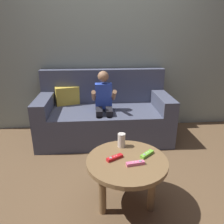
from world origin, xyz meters
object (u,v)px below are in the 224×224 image
(couch, at_px, (104,115))
(coffee_table, at_px, (127,167))
(person_seated_on_couch, at_px, (104,103))
(game_remote_red_near_edge, at_px, (115,158))
(soda_can, at_px, (121,140))
(game_remote_pink_center, at_px, (135,163))
(game_remote_lime_far_corner, at_px, (147,154))

(couch, xyz_separation_m, coffee_table, (0.13, -1.32, 0.07))
(person_seated_on_couch, relative_size, game_remote_red_near_edge, 6.72)
(soda_can, bearing_deg, person_seated_on_couch, 96.58)
(game_remote_pink_center, xyz_separation_m, soda_can, (-0.07, 0.28, 0.05))
(person_seated_on_couch, xyz_separation_m, game_remote_red_near_edge, (0.03, -1.13, -0.08))
(game_remote_pink_center, bearing_deg, person_seated_on_couch, 98.51)
(game_remote_red_near_edge, height_order, game_remote_lime_far_corner, same)
(game_remote_red_near_edge, relative_size, game_remote_pink_center, 0.96)
(coffee_table, distance_m, game_remote_lime_far_corner, 0.19)
(person_seated_on_couch, distance_m, game_remote_red_near_edge, 1.13)
(soda_can, bearing_deg, game_remote_red_near_edge, -110.97)
(coffee_table, relative_size, soda_can, 5.22)
(game_remote_red_near_edge, relative_size, game_remote_lime_far_corner, 1.08)
(person_seated_on_couch, distance_m, game_remote_pink_center, 1.24)
(person_seated_on_couch, height_order, game_remote_lime_far_corner, person_seated_on_couch)
(game_remote_pink_center, bearing_deg, couch, 97.26)
(game_remote_pink_center, bearing_deg, soda_can, 104.80)
(game_remote_red_near_edge, xyz_separation_m, game_remote_lime_far_corner, (0.26, 0.03, 0.00))
(person_seated_on_couch, xyz_separation_m, game_remote_pink_center, (0.18, -1.22, -0.08))
(couch, height_order, soda_can, couch)
(person_seated_on_couch, distance_m, game_remote_lime_far_corner, 1.14)
(game_remote_lime_far_corner, relative_size, soda_can, 1.06)
(game_remote_lime_far_corner, bearing_deg, game_remote_red_near_edge, -173.29)
(person_seated_on_couch, bearing_deg, soda_can, -83.42)
(couch, distance_m, person_seated_on_couch, 0.29)
(game_remote_pink_center, bearing_deg, coffee_table, 123.42)
(game_remote_lime_far_corner, bearing_deg, person_seated_on_couch, 105.16)
(couch, bearing_deg, game_remote_red_near_edge, -88.66)
(coffee_table, relative_size, game_remote_lime_far_corner, 4.94)
(game_remote_red_near_edge, bearing_deg, game_remote_lime_far_corner, 6.71)
(couch, relative_size, person_seated_on_couch, 1.85)
(game_remote_pink_center, distance_m, game_remote_lime_far_corner, 0.17)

